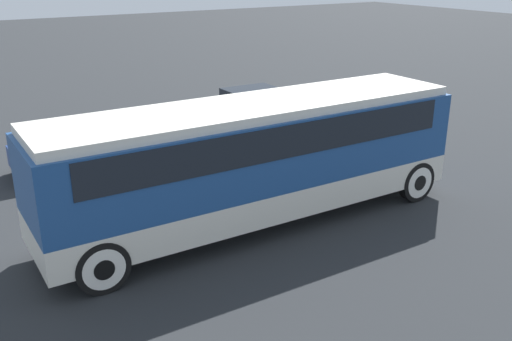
{
  "coord_description": "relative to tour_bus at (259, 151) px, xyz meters",
  "views": [
    {
      "loc": [
        -7.18,
        -11.55,
        6.5
      ],
      "look_at": [
        0.0,
        0.0,
        1.45
      ],
      "focal_mm": 40.0,
      "sensor_mm": 36.0,
      "label": 1
    }
  ],
  "objects": [
    {
      "name": "parked_car_mid",
      "position": [
        -2.79,
        6.5,
        -1.25
      ],
      "size": [
        4.37,
        1.87,
        1.37
      ],
      "color": "navy",
      "rests_on": "ground_plane"
    },
    {
      "name": "parked_car_near",
      "position": [
        5.22,
        8.76,
        -1.28
      ],
      "size": [
        4.3,
        1.81,
        1.37
      ],
      "color": "#7A6B5B",
      "rests_on": "ground_plane"
    },
    {
      "name": "ground_plane",
      "position": [
        -0.1,
        -0.0,
        -1.95
      ],
      "size": [
        120.0,
        120.0,
        0.0
      ],
      "primitive_type": "plane",
      "color": "#26282B"
    },
    {
      "name": "tour_bus",
      "position": [
        0.0,
        0.0,
        0.0
      ],
      "size": [
        11.14,
        2.68,
        3.21
      ],
      "color": "silver",
      "rests_on": "ground_plane"
    }
  ]
}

